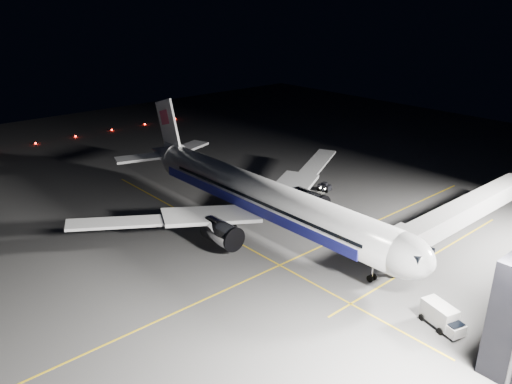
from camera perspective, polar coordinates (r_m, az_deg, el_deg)
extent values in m
plane|color=#4C4C4F|center=(77.54, 0.82, -4.16)|extent=(200.00, 200.00, 0.00)
cube|color=gold|center=(71.22, 6.24, -6.74)|extent=(0.25, 80.00, 0.01)
cube|color=gold|center=(74.06, -2.65, -5.47)|extent=(70.00, 0.25, 0.01)
cube|color=gold|center=(72.44, 18.77, -7.34)|extent=(0.25, 40.00, 0.01)
cylinder|color=silver|center=(75.41, 0.84, -0.53)|extent=(48.00, 5.60, 5.60)
ellipsoid|color=silver|center=(61.39, 16.10, -6.79)|extent=(8.96, 5.60, 5.60)
cube|color=black|center=(59.92, 18.03, -6.67)|extent=(2.20, 3.40, 0.90)
cone|color=silver|center=(97.18, -10.50, 4.36)|extent=(9.00, 5.49, 5.49)
cube|color=navy|center=(78.17, 1.86, -0.43)|extent=(42.24, 0.25, 1.50)
cube|color=navy|center=(74.76, -1.26, -1.47)|extent=(42.24, 0.25, 1.50)
cube|color=silver|center=(82.82, 3.79, 0.29)|extent=(11.36, 15.23, 1.53)
cube|color=silver|center=(73.20, -5.15, -2.67)|extent=(11.36, 15.23, 1.53)
cube|color=silver|center=(94.37, 7.07, 3.40)|extent=(8.57, 13.22, 1.31)
cube|color=silver|center=(71.14, -15.74, -3.41)|extent=(8.57, 13.22, 1.31)
cube|color=silver|center=(99.30, -7.79, 5.07)|extent=(6.20, 9.67, 0.45)
cube|color=silver|center=(94.26, -13.05, 3.83)|extent=(6.20, 9.67, 0.45)
cube|color=white|center=(93.73, -10.00, 7.51)|extent=(7.53, 0.40, 10.28)
cube|color=#E04C70|center=(94.08, -10.32, 8.42)|extent=(3.22, 0.55, 3.22)
cylinder|color=#B7B7BF|center=(81.55, 6.10, -1.00)|extent=(5.60, 3.40, 3.40)
cylinder|color=#B7B7BF|center=(70.44, -3.99, -4.67)|extent=(5.60, 3.40, 3.40)
cylinder|color=#9999A0|center=(64.96, 13.15, -8.92)|extent=(0.26, 0.26, 2.50)
cylinder|color=black|center=(65.36, 13.09, -9.53)|extent=(0.90, 0.70, 0.90)
cylinder|color=#9999A0|center=(81.69, 1.66, -1.83)|extent=(0.26, 0.26, 2.50)
cylinder|color=#9999A0|center=(76.59, -3.08, -3.50)|extent=(0.26, 0.26, 2.50)
cylinder|color=black|center=(81.96, 1.65, -2.28)|extent=(1.10, 1.60, 1.10)
cylinder|color=black|center=(76.89, -3.07, -3.97)|extent=(1.10, 1.60, 1.10)
cube|color=#B2B2B7|center=(78.78, 22.93, -1.87)|extent=(3.00, 33.90, 2.80)
cube|color=#B2B2B7|center=(65.85, 16.62, -5.54)|extent=(3.60, 3.20, 3.40)
cylinder|color=#9999A0|center=(67.23, 16.35, -7.87)|extent=(0.70, 0.70, 3.10)
cylinder|color=black|center=(67.14, 15.81, -9.03)|extent=(0.70, 0.30, 0.70)
cylinder|color=black|center=(68.49, 16.66, -8.48)|extent=(0.70, 0.30, 0.70)
sphere|color=#FF140A|center=(133.51, -23.87, 5.11)|extent=(0.44, 0.44, 0.44)
sphere|color=#FF140A|center=(136.61, -19.92, 6.00)|extent=(0.44, 0.44, 0.44)
sphere|color=#FF140A|center=(140.36, -16.15, 6.83)|extent=(0.44, 0.44, 0.44)
sphere|color=#FF140A|center=(144.70, -12.58, 7.58)|extent=(0.44, 0.44, 0.44)
sphere|color=#FF140A|center=(149.59, -9.22, 8.25)|extent=(0.44, 0.44, 0.44)
cube|color=silver|center=(58.99, 20.20, -12.86)|extent=(4.28, 2.93, 2.14)
cube|color=silver|center=(58.05, 21.77, -14.40)|extent=(2.00, 2.20, 1.17)
cube|color=black|center=(57.78, 21.84, -14.01)|extent=(1.57, 1.91, 0.49)
cylinder|color=black|center=(59.52, 21.72, -14.06)|extent=(0.82, 0.45, 0.78)
cylinder|color=black|center=(58.22, 20.28, -14.70)|extent=(0.82, 0.45, 0.78)
cylinder|color=black|center=(60.99, 19.85, -12.85)|extent=(0.82, 0.45, 0.78)
cylinder|color=black|center=(59.73, 18.41, -13.44)|extent=(0.82, 0.45, 0.78)
cube|color=black|center=(92.97, 7.84, 0.55)|extent=(2.49, 1.85, 1.02)
cube|color=black|center=(92.74, 7.86, 0.93)|extent=(1.11, 1.11, 0.56)
sphere|color=#FFF2CC|center=(92.58, 7.37, 0.48)|extent=(0.24, 0.24, 0.24)
sphere|color=#FFF2CC|center=(92.17, 7.87, 0.36)|extent=(0.24, 0.24, 0.24)
cylinder|color=black|center=(93.41, 8.51, 0.34)|extent=(0.59, 0.32, 0.56)
cylinder|color=black|center=(92.10, 8.04, 0.05)|extent=(0.59, 0.32, 0.56)
cylinder|color=black|center=(94.14, 7.61, 0.56)|extent=(0.59, 0.32, 0.56)
cylinder|color=black|center=(92.84, 7.14, 0.28)|extent=(0.59, 0.32, 0.56)
cone|color=orange|center=(85.90, 7.30, -1.50)|extent=(0.38, 0.38, 0.58)
cone|color=orange|center=(82.96, 4.20, -2.22)|extent=(0.41, 0.41, 0.61)
cone|color=orange|center=(84.88, 5.53, -1.70)|extent=(0.41, 0.41, 0.62)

